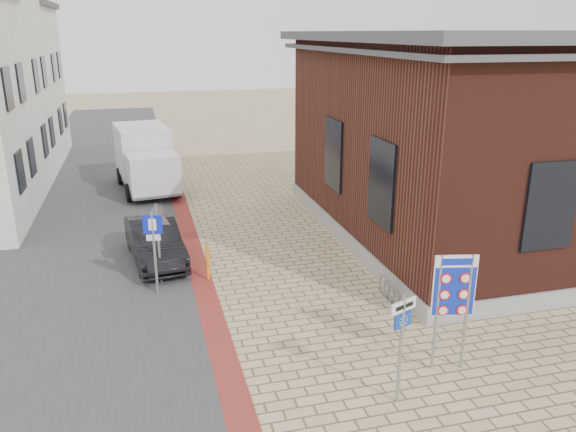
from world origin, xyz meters
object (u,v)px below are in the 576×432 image
sedan (155,241)px  border_sign (454,289)px  essen_sign (402,332)px  bollard (208,263)px  parking_sign (154,240)px  box_truck (145,158)px

sedan → border_sign: (5.70, -7.59, 1.20)m
sedan → essen_sign: (4.20, -8.36, 0.86)m
sedan → bollard: (1.40, -1.86, -0.12)m
border_sign → parking_sign: 7.78m
parking_sign → bollard: size_ratio=2.19×
border_sign → parking_sign: bearing=149.6°
box_truck → bollard: (1.42, -10.49, -0.90)m
parking_sign → bollard: parking_sign is taller
essen_sign → bollard: bearing=91.5°
border_sign → bollard: (-4.30, 5.73, -1.32)m
essen_sign → parking_sign: parking_sign is taller
sedan → essen_sign: 9.39m
sedan → essen_sign: bearing=-70.9°
border_sign → bollard: bearing=138.8°
box_truck → border_sign: bearing=-78.1°
parking_sign → sedan: bearing=100.9°
box_truck → bollard: bearing=-89.8°
sedan → bollard: sedan is taller
box_truck → border_sign: (5.72, -16.22, 0.42)m
box_truck → essen_sign: bearing=-83.6°
sedan → box_truck: box_truck is taller
sedan → parking_sign: 2.53m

